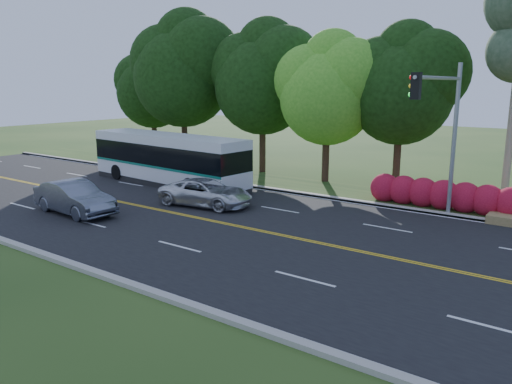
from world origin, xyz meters
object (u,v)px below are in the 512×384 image
Objects in this scene: sedan at (74,198)px; suv at (206,193)px; transit_bus at (168,160)px; traffic_signal at (444,118)px.

sedan is 0.99× the size of suv.
sedan is at bearing -73.46° from transit_bus.
traffic_signal is 11.73m from suv.
transit_bus is at bearing 54.77° from suv.
traffic_signal is 1.48× the size of sedan.
suv is at bearing -21.83° from transit_bus.
transit_bus is 6.28m from suv.
transit_bus is 2.50× the size of sedan.
suv is (5.56, -2.81, -0.84)m from transit_bus.
traffic_signal reaches higher than sedan.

